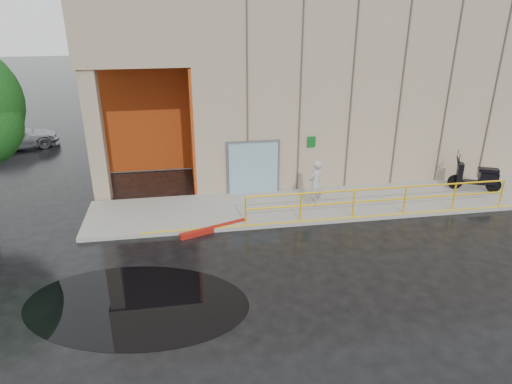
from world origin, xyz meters
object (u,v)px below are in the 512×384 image
Objects in this scene: person at (315,183)px; car_c at (13,137)px; scooter at (478,169)px; red_curb at (214,229)px.

car_c is at bearing -73.14° from person.
person is 6.73m from scooter.
scooter is 10.70m from red_curb.
scooter reaches higher than car_c.
scooter reaches higher than red_curb.
person is at bearing -152.63° from scooter.
person is 0.73× the size of red_curb.
person is 4.10m from red_curb.
scooter is 22.23m from car_c.
scooter is at bearing 8.50° from red_curb.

